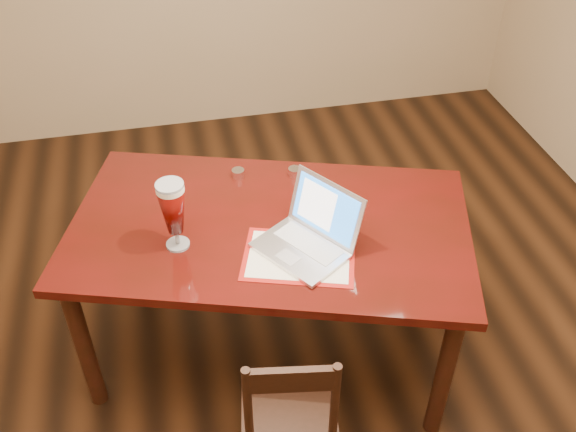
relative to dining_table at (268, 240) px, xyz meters
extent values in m
plane|color=black|center=(0.07, -0.19, -0.73)|extent=(5.00, 5.00, 0.00)
cube|color=#440A09|center=(0.01, 0.01, 0.06)|extent=(1.96, 1.47, 0.04)
cylinder|color=black|center=(-0.86, -0.13, -0.34)|extent=(0.08, 0.08, 0.77)
cylinder|color=black|center=(0.63, -0.62, -0.34)|extent=(0.08, 0.08, 0.77)
cylinder|color=black|center=(-0.61, 0.63, -0.34)|extent=(0.08, 0.08, 0.77)
cylinder|color=black|center=(0.88, 0.15, -0.34)|extent=(0.08, 0.08, 0.77)
cube|color=#9C130E|center=(0.09, -0.22, 0.09)|extent=(0.53, 0.45, 0.00)
cube|color=white|center=(0.09, -0.22, 0.09)|extent=(0.48, 0.40, 0.00)
cube|color=silver|center=(0.10, -0.20, 0.10)|extent=(0.41, 0.44, 0.02)
cube|color=silver|center=(0.14, -0.17, 0.11)|extent=(0.26, 0.31, 0.00)
cube|color=silver|center=(0.04, -0.24, 0.11)|extent=(0.10, 0.11, 0.00)
cube|color=silver|center=(0.23, -0.11, 0.23)|extent=(0.26, 0.34, 0.24)
cube|color=blue|center=(0.22, -0.11, 0.23)|extent=(0.22, 0.29, 0.20)
cube|color=white|center=(0.20, -0.08, 0.23)|extent=(0.14, 0.17, 0.17)
cylinder|color=silver|center=(-0.39, -0.05, 0.09)|extent=(0.10, 0.10, 0.01)
cylinder|color=silver|center=(-0.39, -0.05, 0.13)|extent=(0.02, 0.02, 0.07)
cylinder|color=white|center=(-0.39, -0.05, 0.38)|extent=(0.11, 0.11, 0.02)
cylinder|color=silver|center=(-0.39, -0.05, 0.40)|extent=(0.11, 0.11, 0.01)
cylinder|color=white|center=(-0.07, 0.39, 0.11)|extent=(0.06, 0.06, 0.04)
cylinder|color=white|center=(0.20, 0.34, 0.11)|extent=(0.06, 0.06, 0.04)
cube|color=black|center=(-0.05, -0.68, -0.34)|extent=(0.43, 0.42, 0.04)
cylinder|color=black|center=(-0.18, -0.51, -0.54)|extent=(0.04, 0.04, 0.37)
cylinder|color=black|center=(0.12, -0.56, -0.54)|extent=(0.04, 0.04, 0.37)
cylinder|color=black|center=(-0.23, -0.79, -0.08)|extent=(0.03, 0.03, 0.49)
cylinder|color=black|center=(0.07, -0.84, -0.08)|extent=(0.03, 0.03, 0.49)
cube|color=black|center=(-0.08, -0.82, 0.10)|extent=(0.31, 0.08, 0.11)
camera|label=1|loc=(-0.37, -2.10, 1.89)|focal=40.00mm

